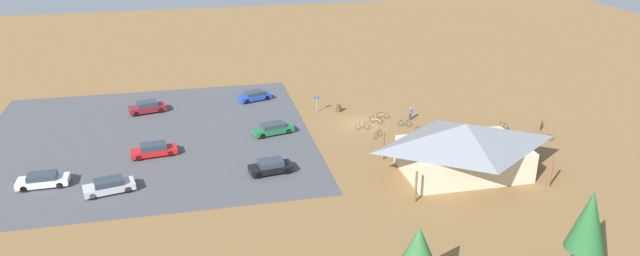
{
  "coord_description": "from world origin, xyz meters",
  "views": [
    {
      "loc": [
        19.06,
        62.95,
        26.05
      ],
      "look_at": [
        5.67,
        2.96,
        1.2
      ],
      "focal_mm": 33.22,
      "sensor_mm": 36.0,
      "label": 1
    }
  ],
  "objects": [
    {
      "name": "car_red_second_row",
      "position": [
        23.77,
        3.98,
        0.73
      ],
      "size": [
        4.89,
        2.37,
        1.37
      ],
      "color": "red",
      "rests_on": "parking_lot_asphalt"
    },
    {
      "name": "bicycle_yellow_near_porch",
      "position": [
        -3.15,
        -1.31,
        0.36
      ],
      "size": [
        1.35,
        1.01,
        0.84
      ],
      "color": "black",
      "rests_on": "ground"
    },
    {
      "name": "bicycle_purple_trailside",
      "position": [
        -20.24,
        5.93,
        0.37
      ],
      "size": [
        1.18,
        1.38,
        0.84
      ],
      "color": "black",
      "rests_on": "ground"
    },
    {
      "name": "parking_lot_asphalt",
      "position": [
        24.75,
        -0.79,
        0.03
      ],
      "size": [
        36.27,
        34.77,
        0.05
      ],
      "primitive_type": "cube",
      "color": "#4C4C51",
      "rests_on": "ground"
    },
    {
      "name": "car_blue_near_entry",
      "position": [
        11.4,
        -11.31,
        0.68
      ],
      "size": [
        4.62,
        3.05,
        1.25
      ],
      "color": "#1E42B2",
      "rests_on": "parking_lot_asphalt"
    },
    {
      "name": "car_green_end_stall",
      "position": [
        10.71,
        0.77,
        0.7
      ],
      "size": [
        4.94,
        2.85,
        1.29
      ],
      "color": "#1E6B3D",
      "rests_on": "parking_lot_asphalt"
    },
    {
      "name": "lot_sign",
      "position": [
        4.23,
        -5.3,
        1.41
      ],
      "size": [
        0.56,
        0.08,
        2.2
      ],
      "color": "#99999E",
      "rests_on": "ground"
    },
    {
      "name": "bike_pavilion",
      "position": [
        -6.15,
        14.58,
        2.85
      ],
      "size": [
        13.71,
        9.54,
        5.17
      ],
      "color": "beige",
      "rests_on": "ground"
    },
    {
      "name": "bicycle_orange_yard_center",
      "position": [
        -18.81,
        9.13,
        0.35
      ],
      "size": [
        1.48,
        0.8,
        0.77
      ],
      "color": "black",
      "rests_on": "ground"
    },
    {
      "name": "car_black_front_row",
      "position": [
        12.36,
        10.65,
        0.73
      ],
      "size": [
        4.44,
        2.45,
        1.36
      ],
      "color": "black",
      "rests_on": "parking_lot_asphalt"
    },
    {
      "name": "bicycle_red_yard_front",
      "position": [
        -5.85,
        4.46,
        0.39
      ],
      "size": [
        0.95,
        1.58,
        0.83
      ],
      "color": "black",
      "rests_on": "ground"
    },
    {
      "name": "car_white_back_corner",
      "position": [
        33.69,
        8.83,
        0.71
      ],
      "size": [
        4.64,
        2.0,
        1.31
      ],
      "color": "white",
      "rests_on": "parking_lot_asphalt"
    },
    {
      "name": "ground",
      "position": [
        0.0,
        0.0,
        0.0
      ],
      "size": [
        160.0,
        160.0,
        0.0
      ],
      "primitive_type": "plane",
      "color": "olive",
      "rests_on": "ground"
    },
    {
      "name": "visitor_near_lot",
      "position": [
        -6.29,
        -0.22,
        0.84
      ],
      "size": [
        0.36,
        0.36,
        1.61
      ],
      "color": "#2D3347",
      "rests_on": "ground"
    },
    {
      "name": "pine_mideast",
      "position": [
        5.53,
        32.07,
        3.92
      ],
      "size": [
        3.16,
        3.16,
        5.75
      ],
      "color": "brown",
      "rests_on": "ground"
    },
    {
      "name": "bicycle_white_near_sign",
      "position": [
        -1.86,
        0.09,
        0.4
      ],
      "size": [
        1.29,
        1.36,
        0.87
      ],
      "color": "black",
      "rests_on": "ground"
    },
    {
      "name": "bicycle_teal_mid_cluster",
      "position": [
        -0.76,
        4.31,
        0.4
      ],
      "size": [
        1.32,
        1.19,
        0.88
      ],
      "color": "black",
      "rests_on": "ground"
    },
    {
      "name": "pine_center",
      "position": [
        -6.69,
        32.53,
        4.92
      ],
      "size": [
        2.73,
        2.73,
        7.23
      ],
      "color": "brown",
      "rests_on": "ground"
    },
    {
      "name": "bicycle_green_front_row",
      "position": [
        -4.9,
        1.8,
        0.39
      ],
      "size": [
        1.51,
        0.89,
        0.85
      ],
      "color": "black",
      "rests_on": "ground"
    },
    {
      "name": "trash_bin",
      "position": [
        1.52,
        -4.8,
        0.45
      ],
      "size": [
        0.6,
        0.6,
        0.9
      ],
      "primitive_type": "cylinder",
      "color": "brown",
      "rests_on": "ground"
    },
    {
      "name": "bicycle_blue_edge_south",
      "position": [
        0.27,
        1.58,
        0.38
      ],
      "size": [
        1.78,
        0.48,
        0.88
      ],
      "color": "black",
      "rests_on": "ground"
    },
    {
      "name": "bicycle_black_yard_left",
      "position": [
        -16.17,
        8.0,
        0.36
      ],
      "size": [
        1.44,
        1.02,
        0.8
      ],
      "color": "black",
      "rests_on": "ground"
    },
    {
      "name": "car_silver_far_end",
      "position": [
        27.48,
        11.45,
        0.72
      ],
      "size": [
        4.83,
        2.83,
        1.33
      ],
      "color": "#BCBCC1",
      "rests_on": "parking_lot_asphalt"
    },
    {
      "name": "car_maroon_inner_stall",
      "position": [
        25.04,
        -9.62,
        0.76
      ],
      "size": [
        4.7,
        2.84,
        1.44
      ],
      "color": "maroon",
      "rests_on": "parking_lot_asphalt"
    },
    {
      "name": "bicycle_silver_edge_north",
      "position": [
        -15.85,
        5.22,
        0.36
      ],
      "size": [
        0.48,
        1.74,
        0.8
      ],
      "color": "black",
      "rests_on": "ground"
    },
    {
      "name": "bicycle_white_back_row",
      "position": [
        -14.71,
        6.72,
        0.36
      ],
      "size": [
        0.48,
        1.64,
        0.83
      ],
      "color": "black",
      "rests_on": "ground"
    }
  ]
}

